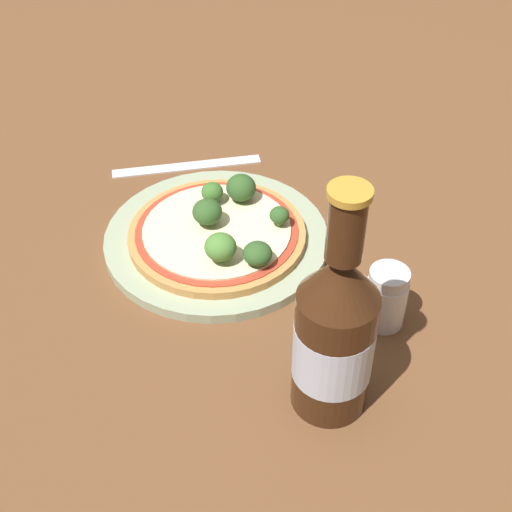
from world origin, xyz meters
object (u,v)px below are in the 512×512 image
object	(u,v)px
beer_bottle	(335,333)
pepper_shaker	(386,298)
pizza	(217,233)
fork	(187,166)

from	to	relation	value
beer_bottle	pepper_shaker	xyz separation A→B (m)	(-0.07, 0.10, -0.06)
pizza	beer_bottle	xyz separation A→B (m)	(0.24, 0.02, 0.07)
pizza	beer_bottle	bearing A→B (deg)	4.85
pepper_shaker	fork	size ratio (longest dim) A/B	0.35
pepper_shaker	fork	xyz separation A→B (m)	(-0.34, -0.10, -0.03)
pizza	pepper_shaker	size ratio (longest dim) A/B	3.00
pizza	beer_bottle	size ratio (longest dim) A/B	0.85
pizza	fork	size ratio (longest dim) A/B	1.04
pepper_shaker	fork	world-z (taller)	pepper_shaker
beer_bottle	pepper_shaker	size ratio (longest dim) A/B	3.53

